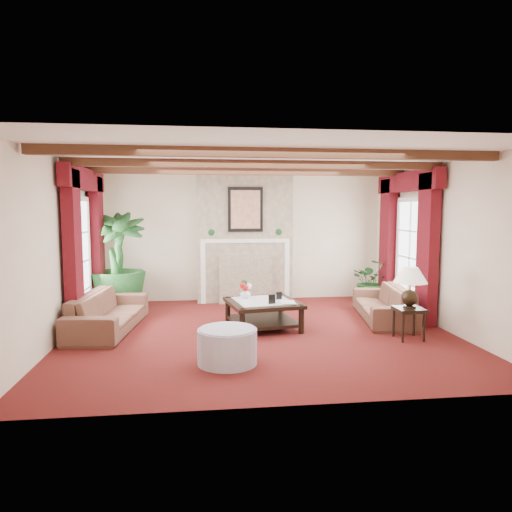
{
  "coord_description": "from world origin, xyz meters",
  "views": [
    {
      "loc": [
        -0.91,
        -7.04,
        1.94
      ],
      "look_at": [
        -0.01,
        0.4,
        1.18
      ],
      "focal_mm": 32.0,
      "sensor_mm": 36.0,
      "label": 1
    }
  ],
  "objects": [
    {
      "name": "floor",
      "position": [
        0.0,
        0.0,
        0.0
      ],
      "size": [
        6.0,
        6.0,
        0.0
      ],
      "primitive_type": "plane",
      "color": "#410F0B",
      "rests_on": "ground"
    },
    {
      "name": "ceiling",
      "position": [
        0.0,
        0.0,
        2.7
      ],
      "size": [
        6.0,
        6.0,
        0.0
      ],
      "primitive_type": "plane",
      "rotation": [
        3.14,
        0.0,
        0.0
      ],
      "color": "white",
      "rests_on": "floor"
    },
    {
      "name": "back_wall",
      "position": [
        0.0,
        2.75,
        1.35
      ],
      "size": [
        6.0,
        0.02,
        2.7
      ],
      "primitive_type": "cube",
      "color": "beige",
      "rests_on": "ground"
    },
    {
      "name": "left_wall",
      "position": [
        -3.0,
        0.0,
        1.35
      ],
      "size": [
        0.02,
        5.5,
        2.7
      ],
      "primitive_type": "cube",
      "color": "beige",
      "rests_on": "ground"
    },
    {
      "name": "right_wall",
      "position": [
        3.0,
        0.0,
        1.35
      ],
      "size": [
        0.02,
        5.5,
        2.7
      ],
      "primitive_type": "cube",
      "color": "beige",
      "rests_on": "ground"
    },
    {
      "name": "ceiling_beams",
      "position": [
        0.0,
        0.0,
        2.64
      ],
      "size": [
        6.0,
        3.0,
        0.12
      ],
      "primitive_type": null,
      "color": "#3D2113",
      "rests_on": "ceiling"
    },
    {
      "name": "fireplace",
      "position": [
        0.0,
        2.55,
        2.7
      ],
      "size": [
        2.0,
        0.52,
        2.7
      ],
      "primitive_type": null,
      "color": "tan",
      "rests_on": "ground"
    },
    {
      "name": "french_door_left",
      "position": [
        -2.97,
        1.0,
        2.13
      ],
      "size": [
        0.1,
        1.1,
        2.16
      ],
      "primitive_type": null,
      "color": "white",
      "rests_on": "ground"
    },
    {
      "name": "french_door_right",
      "position": [
        2.97,
        1.0,
        2.13
      ],
      "size": [
        0.1,
        1.1,
        2.16
      ],
      "primitive_type": null,
      "color": "white",
      "rests_on": "ground"
    },
    {
      "name": "curtains_left",
      "position": [
        -2.86,
        1.0,
        2.55
      ],
      "size": [
        0.2,
        2.4,
        2.55
      ],
      "primitive_type": null,
      "color": "#470912",
      "rests_on": "ground"
    },
    {
      "name": "curtains_right",
      "position": [
        2.86,
        1.0,
        2.55
      ],
      "size": [
        0.2,
        2.4,
        2.55
      ],
      "primitive_type": null,
      "color": "#470912",
      "rests_on": "ground"
    },
    {
      "name": "sofa_left",
      "position": [
        -2.42,
        0.43,
        0.41
      ],
      "size": [
        2.22,
        1.07,
        0.82
      ],
      "primitive_type": "imported",
      "rotation": [
        0.0,
        0.0,
        1.46
      ],
      "color": "#380F1D",
      "rests_on": "ground"
    },
    {
      "name": "sofa_right",
      "position": [
        2.29,
        0.6,
        0.39
      ],
      "size": [
        2.17,
        1.24,
        0.77
      ],
      "primitive_type": "imported",
      "rotation": [
        0.0,
        0.0,
        -1.74
      ],
      "color": "#380F1D",
      "rests_on": "ground"
    },
    {
      "name": "potted_palm",
      "position": [
        -2.51,
        1.87,
        0.53
      ],
      "size": [
        1.34,
        2.05,
        1.06
      ],
      "primitive_type": "imported",
      "rotation": [
        0.0,
        0.0,
        0.07
      ],
      "color": "black",
      "rests_on": "ground"
    },
    {
      "name": "small_plant",
      "position": [
        2.62,
        2.02,
        0.36
      ],
      "size": [
        1.15,
        1.21,
        0.73
      ],
      "primitive_type": "imported",
      "rotation": [
        0.0,
        0.0,
        -0.17
      ],
      "color": "black",
      "rests_on": "ground"
    },
    {
      "name": "coffee_table",
      "position": [
        0.08,
        0.26,
        0.23
      ],
      "size": [
        1.28,
        1.28,
        0.45
      ],
      "primitive_type": null,
      "rotation": [
        0.0,
        0.0,
        0.17
      ],
      "color": "black",
      "rests_on": "ground"
    },
    {
      "name": "side_table",
      "position": [
        2.18,
        -0.65,
        0.24
      ],
      "size": [
        0.43,
        0.43,
        0.48
      ],
      "primitive_type": null,
      "rotation": [
        0.0,
        0.0,
        0.07
      ],
      "color": "black",
      "rests_on": "ground"
    },
    {
      "name": "ottoman",
      "position": [
        -0.6,
        -1.41,
        0.22
      ],
      "size": [
        0.76,
        0.76,
        0.44
      ],
      "primitive_type": "cylinder",
      "color": "#A39DB2",
      "rests_on": "ground"
    },
    {
      "name": "table_lamp",
      "position": [
        2.18,
        -0.65,
        0.8
      ],
      "size": [
        0.5,
        0.5,
        0.63
      ],
      "primitive_type": null,
      "color": "black",
      "rests_on": "side_table"
    },
    {
      "name": "flower_vase",
      "position": [
        -0.18,
        0.5,
        0.54
      ],
      "size": [
        0.18,
        0.19,
        0.18
      ],
      "primitive_type": "imported",
      "rotation": [
        0.0,
        0.0,
        0.0
      ],
      "color": "silver",
      "rests_on": "coffee_table"
    },
    {
      "name": "book",
      "position": [
        0.34,
        0.03,
        0.61
      ],
      "size": [
        0.23,
        0.04,
        0.31
      ],
      "primitive_type": "imported",
      "rotation": [
        0.0,
        0.0,
        -0.05
      ],
      "color": "black",
      "rests_on": "coffee_table"
    },
    {
      "name": "photo_frame_a",
      "position": [
        0.19,
        -0.02,
        0.53
      ],
      "size": [
        0.12,
        0.05,
        0.16
      ],
      "primitive_type": null,
      "rotation": [
        0.0,
        0.0,
        0.27
      ],
      "color": "black",
      "rests_on": "coffee_table"
    },
    {
      "name": "photo_frame_b",
      "position": [
        0.36,
        0.33,
        0.52
      ],
      "size": [
        0.1,
        0.05,
        0.13
      ],
      "primitive_type": null,
      "rotation": [
        0.0,
        0.0,
        0.33
      ],
      "color": "black",
      "rests_on": "coffee_table"
    }
  ]
}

